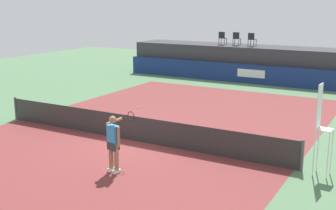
% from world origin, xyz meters
% --- Properties ---
extents(ground_plane, '(48.00, 48.00, 0.00)m').
position_xyz_m(ground_plane, '(0.00, 3.00, 0.00)').
color(ground_plane, '#4C704C').
extents(court_inner, '(12.00, 22.00, 0.00)m').
position_xyz_m(court_inner, '(0.00, 0.00, 0.00)').
color(court_inner, maroon).
rests_on(court_inner, ground).
extents(sponsor_wall, '(18.00, 0.22, 1.20)m').
position_xyz_m(sponsor_wall, '(-0.00, 13.50, 0.60)').
color(sponsor_wall, navy).
rests_on(sponsor_wall, ground).
extents(spectator_platform, '(18.00, 2.80, 2.20)m').
position_xyz_m(spectator_platform, '(0.00, 15.30, 1.10)').
color(spectator_platform, '#38383D').
rests_on(spectator_platform, ground).
extents(spectator_chair_far_left, '(0.44, 0.44, 0.89)m').
position_xyz_m(spectator_chair_far_left, '(-2.73, 15.01, 2.69)').
color(spectator_chair_far_left, '#1E232D').
rests_on(spectator_chair_far_left, spectator_platform).
extents(spectator_chair_left, '(0.47, 0.47, 0.89)m').
position_xyz_m(spectator_chair_left, '(-1.74, 15.09, 2.69)').
color(spectator_chair_left, '#1E232D').
rests_on(spectator_chair_left, spectator_platform).
extents(spectator_chair_center, '(0.47, 0.47, 0.89)m').
position_xyz_m(spectator_chair_center, '(-0.63, 14.98, 2.69)').
color(spectator_chair_center, '#1E232D').
rests_on(spectator_chair_center, spectator_platform).
extents(umpire_chair, '(0.47, 0.47, 2.76)m').
position_xyz_m(umpire_chair, '(6.68, 0.01, 1.59)').
color(umpire_chair, white).
rests_on(umpire_chair, ground).
extents(tennis_net, '(12.40, 0.02, 0.95)m').
position_xyz_m(tennis_net, '(0.00, 0.00, 0.47)').
color(tennis_net, '#2D2D2D').
rests_on(tennis_net, ground).
extents(net_post_near, '(0.10, 0.10, 1.00)m').
position_xyz_m(net_post_near, '(-6.20, 0.00, 0.50)').
color(net_post_near, '#4C4C51').
rests_on(net_post_near, ground).
extents(net_post_far, '(0.10, 0.10, 1.00)m').
position_xyz_m(net_post_far, '(6.20, 0.00, 0.50)').
color(net_post_far, '#4C4C51').
rests_on(net_post_far, ground).
extents(tennis_player, '(0.57, 1.22, 1.77)m').
position_xyz_m(tennis_player, '(1.24, -2.86, 0.96)').
color(tennis_player, white).
rests_on(tennis_player, court_inner).
extents(tennis_ball, '(0.07, 0.07, 0.07)m').
position_xyz_m(tennis_ball, '(-2.68, 4.37, 0.04)').
color(tennis_ball, '#D8EA33').
rests_on(tennis_ball, court_inner).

